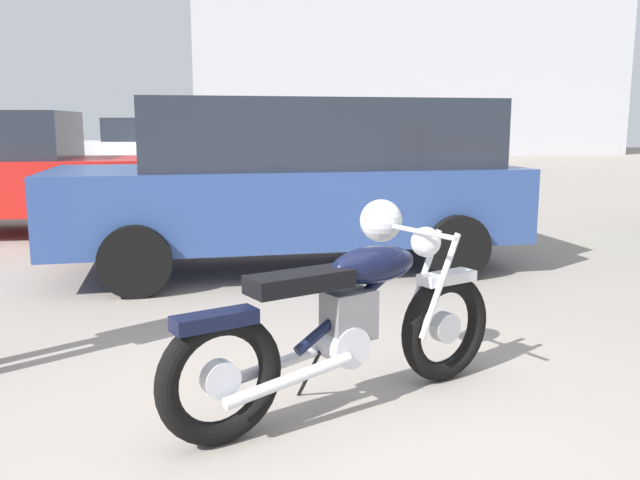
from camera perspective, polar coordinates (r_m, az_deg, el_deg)
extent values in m
plane|color=gray|center=(3.35, 1.23, -16.53)|extent=(80.00, 80.00, 0.00)
torus|color=black|center=(3.98, 10.73, -7.40)|extent=(0.61, 0.42, 0.64)
cylinder|color=silver|center=(3.98, 10.73, -7.40)|extent=(0.20, 0.16, 0.18)
torus|color=black|center=(3.19, -8.56, -11.76)|extent=(0.61, 0.42, 0.64)
cylinder|color=silver|center=(3.19, -8.56, -11.76)|extent=(0.20, 0.16, 0.18)
cube|color=silver|center=(3.90, 10.87, -3.19)|extent=(0.38, 0.30, 0.06)
cube|color=black|center=(3.09, -9.04, -6.81)|extent=(0.41, 0.32, 0.07)
cylinder|color=silver|center=(3.87, 8.75, -3.48)|extent=(0.26, 0.18, 0.58)
cylinder|color=silver|center=(3.76, 10.29, -3.90)|extent=(0.26, 0.18, 0.58)
sphere|color=silver|center=(3.74, 9.10, -0.16)|extent=(0.17, 0.17, 0.17)
cylinder|color=silver|center=(3.67, 8.21, 0.80)|extent=(0.34, 0.55, 0.03)
sphere|color=silver|center=(3.89, 5.28, 1.68)|extent=(0.25, 0.25, 0.25)
cylinder|color=black|center=(3.49, 3.10, -5.27)|extent=(0.68, 0.43, 0.47)
ellipsoid|color=black|center=(3.52, 4.64, -2.13)|extent=(0.56, 0.45, 0.20)
cube|color=black|center=(3.26, -1.74, -3.58)|extent=(0.57, 0.45, 0.09)
cube|color=slate|center=(3.48, 2.50, -6.46)|extent=(0.32, 0.29, 0.26)
cylinder|color=silver|center=(3.51, 1.95, -8.92)|extent=(0.29, 0.28, 0.22)
cylinder|color=silver|center=(3.42, -4.33, -10.85)|extent=(0.63, 0.41, 0.14)
cylinder|color=silver|center=(3.26, -2.57, -11.91)|extent=(0.63, 0.41, 0.14)
cylinder|color=black|center=(3.66, -0.95, -11.45)|extent=(0.14, 0.21, 0.33)
cylinder|color=black|center=(10.65, -17.43, 3.10)|extent=(0.63, 0.24, 0.62)
cylinder|color=black|center=(8.98, -19.35, 1.79)|extent=(0.63, 0.24, 0.62)
cylinder|color=black|center=(5.99, -15.63, -1.74)|extent=(0.67, 0.31, 0.64)
cylinder|color=black|center=(7.72, -14.91, 0.85)|extent=(0.67, 0.31, 0.64)
cylinder|color=black|center=(6.53, 11.66, -0.63)|extent=(0.67, 0.31, 0.64)
cylinder|color=black|center=(8.14, 6.67, 1.58)|extent=(0.67, 0.31, 0.64)
cube|color=#2D4784|center=(6.88, -2.78, 3.22)|extent=(4.92, 2.49, 0.74)
cube|color=#232833|center=(6.89, -0.34, 9.16)|extent=(3.71, 2.14, 0.68)
cylinder|color=black|center=(17.02, -25.83, 4.96)|extent=(0.63, 0.24, 0.62)
cylinder|color=black|center=(18.57, -23.48, 5.46)|extent=(0.63, 0.24, 0.62)
cylinder|color=black|center=(19.63, -9.95, 6.32)|extent=(0.64, 0.30, 0.62)
cylinder|color=black|center=(17.99, -11.47, 5.96)|extent=(0.64, 0.30, 0.62)
cylinder|color=black|center=(20.55, -17.24, 6.18)|extent=(0.64, 0.30, 0.62)
cylinder|color=black|center=(18.98, -19.30, 5.80)|extent=(0.64, 0.30, 0.62)
cube|color=silver|center=(19.23, -14.60, 7.16)|extent=(4.42, 2.37, 0.72)
cube|color=#232833|center=(19.21, -14.69, 9.18)|extent=(2.22, 1.86, 0.64)
cube|color=#B2B2B7|center=(37.41, 6.70, 14.06)|extent=(21.67, 10.73, 8.46)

